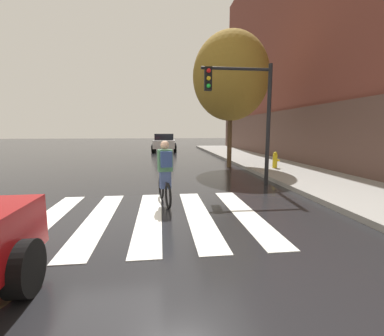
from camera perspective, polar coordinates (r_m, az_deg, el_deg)
ground_plane at (r=6.31m, az=-18.51°, el=-10.34°), size 120.00×120.00×0.00m
crosswalk_stripes at (r=6.33m, az=-19.49°, el=-10.27°), size 7.25×4.10×0.01m
sedan_mid at (r=25.16m, az=-5.98°, el=5.57°), size 2.38×4.81×1.64m
cyclist at (r=6.94m, az=-5.85°, el=-1.11°), size 0.39×1.70×1.69m
traffic_light_near at (r=9.50m, az=11.58°, el=13.45°), size 2.47×0.28×4.20m
fire_hydrant at (r=13.38m, az=17.49°, el=1.66°), size 0.33×0.22×0.78m
street_tree_near at (r=14.44m, az=8.37°, el=18.91°), size 3.89×3.89×6.92m
corner_building at (r=24.11m, az=34.11°, el=20.36°), size 14.49×25.22×15.32m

